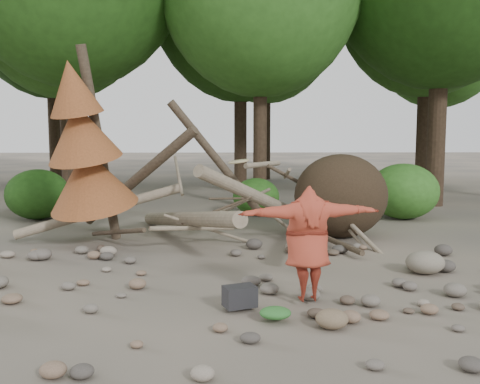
{
  "coord_description": "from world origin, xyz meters",
  "views": [
    {
      "loc": [
        -0.1,
        -8.13,
        2.47
      ],
      "look_at": [
        0.15,
        1.5,
        1.4
      ],
      "focal_mm": 40.0,
      "sensor_mm": 36.0,
      "label": 1
    }
  ],
  "objects": [
    {
      "name": "boulder_mid_right",
      "position": [
        3.4,
        0.98,
        0.2
      ],
      "size": [
        0.67,
        0.61,
        0.4
      ],
      "primitive_type": "ellipsoid",
      "color": "gray",
      "rests_on": "ground"
    },
    {
      "name": "boulder_front_right",
      "position": [
        1.24,
        -1.63,
        0.13
      ],
      "size": [
        0.42,
        0.38,
        0.25
      ],
      "primitive_type": "ellipsoid",
      "color": "#746149",
      "rests_on": "ground"
    },
    {
      "name": "bush_mid",
      "position": [
        0.8,
        7.8,
        0.56
      ],
      "size": [
        1.4,
        1.4,
        1.12
      ],
      "primitive_type": "ellipsoid",
      "color": "#2A5F1B",
      "rests_on": "ground"
    },
    {
      "name": "bush_left",
      "position": [
        -5.5,
        7.2,
        0.72
      ],
      "size": [
        1.8,
        1.8,
        1.44
      ],
      "primitive_type": "ellipsoid",
      "color": "#1F4B14",
      "rests_on": "ground"
    },
    {
      "name": "bush_right",
      "position": [
        5.0,
        7.0,
        0.8
      ],
      "size": [
        2.0,
        2.0,
        1.6
      ],
      "primitive_type": "ellipsoid",
      "color": "#347023",
      "rests_on": "ground"
    },
    {
      "name": "cloth_green",
      "position": [
        0.54,
        -1.39,
        0.08
      ],
      "size": [
        0.42,
        0.35,
        0.16
      ],
      "primitive_type": "ellipsoid",
      "color": "#2A6628",
      "rests_on": "ground"
    },
    {
      "name": "backpack",
      "position": [
        0.09,
        -0.91,
        0.15
      ],
      "size": [
        0.51,
        0.43,
        0.29
      ],
      "primitive_type": "cube",
      "rotation": [
        0.0,
        0.0,
        0.36
      ],
      "color": "black",
      "rests_on": "ground"
    },
    {
      "name": "frisbee_thrower",
      "position": [
        1.06,
        -0.68,
        0.91
      ],
      "size": [
        2.17,
        0.8,
        2.02
      ],
      "color": "#A23724",
      "rests_on": "ground"
    },
    {
      "name": "cloth_orange",
      "position": [
        0.11,
        -0.8,
        0.05
      ],
      "size": [
        0.27,
        0.22,
        0.1
      ],
      "primitive_type": "ellipsoid",
      "color": "#C35C21",
      "rests_on": "ground"
    },
    {
      "name": "ground",
      "position": [
        0.0,
        0.0,
        0.0
      ],
      "size": [
        120.0,
        120.0,
        0.0
      ],
      "primitive_type": "plane",
      "color": "#514C44",
      "rests_on": "ground"
    },
    {
      "name": "dead_conifer",
      "position": [
        -3.12,
        3.37,
        2.11
      ],
      "size": [
        2.06,
        2.16,
        4.35
      ],
      "color": "#4C3F30",
      "rests_on": "ground"
    },
    {
      "name": "deadfall_pile",
      "position": [
        2.02,
        4.24,
        0.95
      ],
      "size": [
        8.55,
        5.24,
        3.3
      ],
      "color": "#332619",
      "rests_on": "ground"
    }
  ]
}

